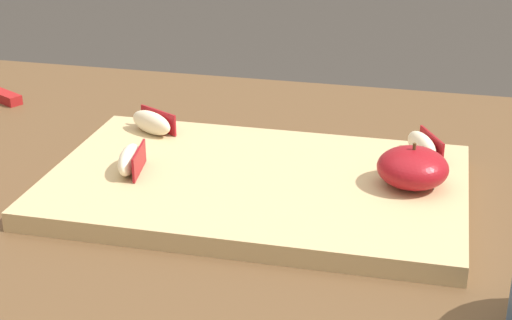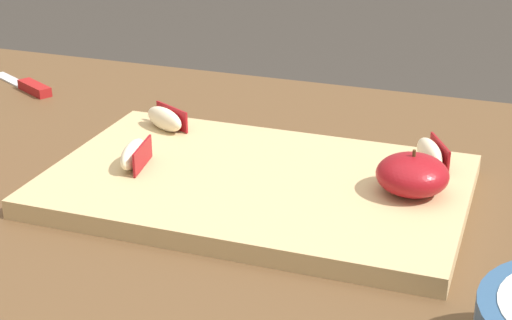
% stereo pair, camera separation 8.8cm
% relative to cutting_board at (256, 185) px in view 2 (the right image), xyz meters
% --- Properties ---
extents(dining_table, '(1.23, 0.86, 0.77)m').
position_rel_cutting_board_xyz_m(dining_table, '(-0.02, -0.02, -0.12)').
color(dining_table, brown).
rests_on(dining_table, ground_plane).
extents(cutting_board, '(0.46, 0.29, 0.02)m').
position_rel_cutting_board_xyz_m(cutting_board, '(0.00, 0.00, 0.00)').
color(cutting_board, tan).
rests_on(cutting_board, dining_table).
extents(apple_half_skin_up, '(0.08, 0.08, 0.05)m').
position_rel_cutting_board_xyz_m(apple_half_skin_up, '(0.17, 0.02, 0.03)').
color(apple_half_skin_up, maroon).
rests_on(apple_half_skin_up, cutting_board).
extents(apple_wedge_front, '(0.07, 0.05, 0.03)m').
position_rel_cutting_board_xyz_m(apple_wedge_front, '(-0.16, 0.10, 0.02)').
color(apple_wedge_front, beige).
rests_on(apple_wedge_front, cutting_board).
extents(apple_wedge_back, '(0.03, 0.07, 0.03)m').
position_rel_cutting_board_xyz_m(apple_wedge_back, '(-0.14, -0.02, 0.02)').
color(apple_wedge_back, beige).
rests_on(apple_wedge_back, cutting_board).
extents(apple_wedge_left, '(0.05, 0.07, 0.03)m').
position_rel_cutting_board_xyz_m(apple_wedge_left, '(0.17, 0.10, 0.02)').
color(apple_wedge_left, beige).
rests_on(apple_wedge_left, cutting_board).
extents(paring_knife, '(0.15, 0.09, 0.01)m').
position_rel_cutting_board_xyz_m(paring_knife, '(-0.45, 0.23, -0.00)').
color(paring_knife, silver).
rests_on(paring_knife, dining_table).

